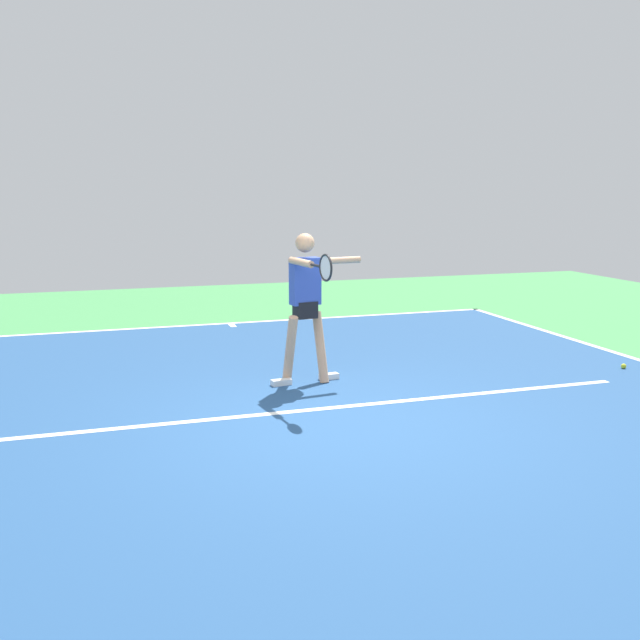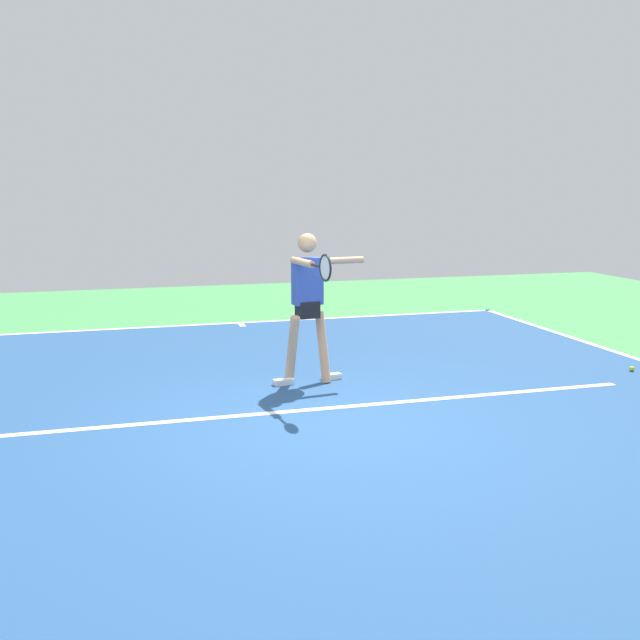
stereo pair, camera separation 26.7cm
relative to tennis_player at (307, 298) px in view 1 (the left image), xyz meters
The scene contains 7 objects.
ground_plane 1.85m from the tennis_player, 84.51° to the left, with size 21.30×21.30×0.00m, color #428E4C.
court_surface 1.85m from the tennis_player, 84.51° to the left, with size 9.64×11.38×0.00m, color navy.
court_line_baseline_near 4.24m from the tennis_player, 87.95° to the right, with size 9.64×0.10×0.01m, color white.
court_line_service 1.47m from the tennis_player, 81.97° to the left, with size 7.23×0.10×0.01m, color white.
court_line_centre_mark 4.05m from the tennis_player, 87.84° to the right, with size 0.10×0.30×0.01m, color white.
tennis_player is the anchor object (origin of this frame).
tennis_ball_centre_court 4.25m from the tennis_player, behind, with size 0.07×0.07×0.07m, color yellow.
Camera 1 is at (2.27, 6.50, 2.30)m, focal length 40.67 mm.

